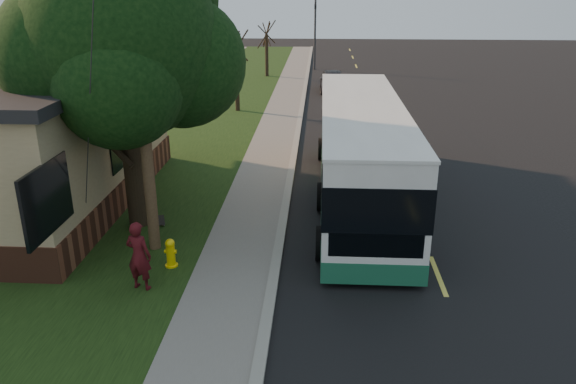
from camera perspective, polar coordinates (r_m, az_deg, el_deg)
The scene contains 16 objects.
ground at distance 14.07m, azimuth -1.32°, elevation -8.05°, with size 120.00×120.00×0.00m, color black.
road at distance 23.48m, azimuth 10.46°, elevation 3.60°, with size 8.00×80.00×0.01m, color black.
curb at distance 23.30m, azimuth 0.64°, elevation 3.96°, with size 0.25×80.00×0.12m, color gray.
sidewalk at distance 23.37m, azimuth -1.82°, elevation 3.95°, with size 2.00×80.00×0.08m, color slate.
grass_verge at distance 23.93m, azimuth -10.21°, elevation 4.02°, with size 5.00×80.00×0.07m, color black.
fire_hydrant at distance 14.29m, azimuth -11.84°, elevation -6.07°, with size 0.32×0.32×0.74m.
utility_pole at distance 14.14m, azimuth -14.89°, elevation 11.35°, with size 2.86×3.21×9.07m.
leafy_tree at distance 15.90m, azimuth -16.31°, elevation 14.14°, with size 6.30×6.00×7.80m.
bare_tree_near at distance 30.98m, azimuth -5.25°, elevation 12.03°, with size 1.38×1.21×4.31m.
bare_tree_far at distance 42.75m, azimuth -2.18°, elevation 14.26°, with size 1.38×1.21×4.03m.
traffic_signal at distance 46.44m, azimuth 2.76°, elevation 16.20°, with size 0.18×0.22×5.50m.
transit_bus at distance 18.09m, azimuth 7.39°, elevation 4.26°, with size 2.72×11.79×3.19m.
skateboarder at distance 13.27m, azimuth -14.92°, elevation -6.27°, with size 0.61×0.40×1.67m, color #450D13.
skateboard_main at distance 17.01m, azimuth -12.74°, elevation -2.83°, with size 0.41×0.76×0.07m.
dumpster at distance 19.61m, azimuth -26.49°, elevation 0.62°, with size 1.77×1.48×1.43m.
distant_car at distance 37.19m, azimuth 4.55°, elevation 11.19°, with size 1.61×4.00×1.36m, color black.
Camera 1 is at (1.04, -12.29, 6.75)m, focal length 35.00 mm.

